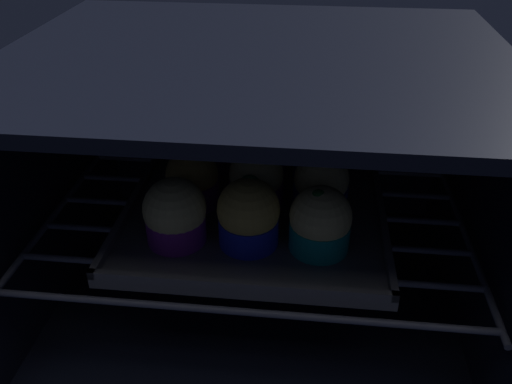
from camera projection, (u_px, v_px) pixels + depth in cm
name	position (u px, v px, depth cm)	size (l,w,h in cm)	color
oven_cavity	(260.00, 174.00, 73.27)	(59.00, 47.00, 37.00)	black
oven_rack	(257.00, 211.00, 71.50)	(54.80, 42.00, 0.80)	#444756
baking_tray	(256.00, 208.00, 70.10)	(33.32, 33.32, 2.20)	#4C4C51
muffin_row0_col0	(175.00, 214.00, 61.58)	(7.47, 7.47, 8.12)	#7A238C
muffin_row0_col1	(247.00, 215.00, 61.04)	(7.37, 7.37, 8.41)	#1928B7
muffin_row0_col2	(320.00, 222.00, 60.33)	(7.19, 7.19, 8.05)	#0C8C84
muffin_row1_col0	(192.00, 180.00, 68.82)	(7.10, 7.10, 7.62)	#7A238C
muffin_row1_col1	(254.00, 181.00, 68.14)	(7.10, 7.10, 8.07)	#7A238C
muffin_row1_col2	(321.00, 184.00, 67.07)	(7.10, 7.10, 8.48)	#1928B7
muffin_row2_col0	(204.00, 148.00, 75.58)	(7.10, 7.10, 8.34)	#7A238C
muffin_row2_col1	(262.00, 152.00, 74.74)	(7.43, 7.43, 8.18)	#7A238C
muffin_row2_col2	(319.00, 151.00, 74.27)	(7.54, 7.54, 8.60)	#1928B7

